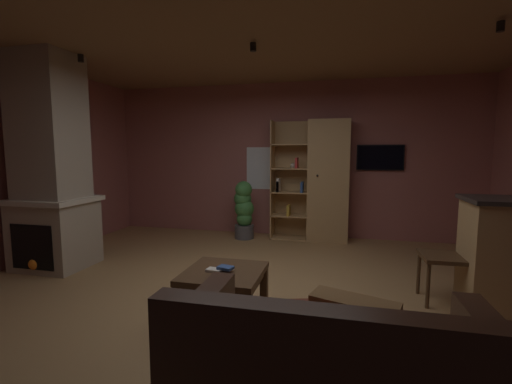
% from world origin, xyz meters
% --- Properties ---
extents(floor, '(6.45, 5.66, 0.02)m').
position_xyz_m(floor, '(0.00, 0.00, -0.01)').
color(floor, '#A37A4C').
rests_on(floor, ground).
extents(wall_back, '(6.57, 0.06, 2.71)m').
position_xyz_m(wall_back, '(0.00, 2.86, 1.35)').
color(wall_back, '#9E5B56').
rests_on(wall_back, ground).
extents(ceiling, '(6.45, 5.66, 0.02)m').
position_xyz_m(ceiling, '(0.00, 0.00, 2.72)').
color(ceiling, '#8E6B47').
extents(window_pane_back, '(0.55, 0.01, 0.76)m').
position_xyz_m(window_pane_back, '(-0.48, 2.83, 1.20)').
color(window_pane_back, white).
extents(stone_fireplace, '(0.93, 0.82, 2.71)m').
position_xyz_m(stone_fireplace, '(-2.68, 0.35, 1.22)').
color(stone_fireplace, tan).
rests_on(stone_fireplace, ground).
extents(bookshelf_cabinet, '(1.30, 0.41, 2.03)m').
position_xyz_m(bookshelf_cabinet, '(0.63, 2.59, 1.00)').
color(bookshelf_cabinet, tan).
rests_on(bookshelf_cabinet, ground).
extents(leather_couch, '(1.64, 0.86, 0.84)m').
position_xyz_m(leather_couch, '(0.90, -1.65, 0.30)').
color(leather_couch, '#382116').
rests_on(leather_couch, ground).
extents(coffee_table, '(0.68, 0.70, 0.44)m').
position_xyz_m(coffee_table, '(-0.08, -0.50, 0.36)').
color(coffee_table, '#4C331E').
rests_on(coffee_table, ground).
extents(table_book_0, '(0.15, 0.11, 0.02)m').
position_xyz_m(table_book_0, '(-0.15, -0.55, 0.45)').
color(table_book_0, beige).
rests_on(table_book_0, coffee_table).
extents(table_book_1, '(0.15, 0.12, 0.02)m').
position_xyz_m(table_book_1, '(-0.05, -0.53, 0.48)').
color(table_book_1, '#2D4C8C').
rests_on(table_book_1, coffee_table).
extents(dining_chair, '(0.43, 0.43, 0.92)m').
position_xyz_m(dining_chair, '(2.01, 0.33, 0.53)').
color(dining_chair, '#4C331E').
rests_on(dining_chair, ground).
extents(potted_floor_plant, '(0.35, 0.34, 1.00)m').
position_xyz_m(potted_floor_plant, '(-0.69, 2.39, 0.52)').
color(potted_floor_plant, '#4C4C51').
rests_on(potted_floor_plant, ground).
extents(wall_mounted_tv, '(0.75, 0.06, 0.42)m').
position_xyz_m(wall_mounted_tv, '(1.55, 2.80, 1.41)').
color(wall_mounted_tv, black).
extents(track_light_spot_0, '(0.07, 0.07, 0.09)m').
position_xyz_m(track_light_spot_0, '(-2.22, 0.44, 2.64)').
color(track_light_spot_0, black).
extents(track_light_spot_1, '(0.07, 0.07, 0.09)m').
position_xyz_m(track_light_spot_1, '(-0.05, 0.49, 2.64)').
color(track_light_spot_1, black).
extents(track_light_spot_2, '(0.07, 0.07, 0.09)m').
position_xyz_m(track_light_spot_2, '(2.30, 0.41, 2.64)').
color(track_light_spot_2, black).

